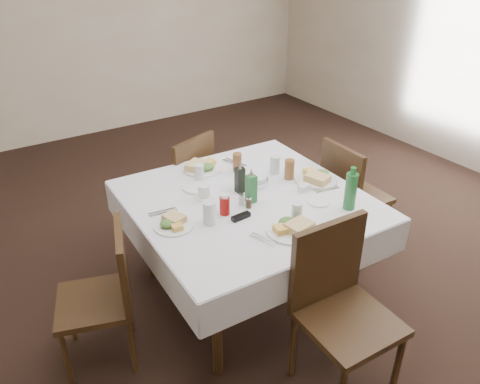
% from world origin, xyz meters
% --- Properties ---
extents(ground_plane, '(7.00, 7.00, 0.00)m').
position_xyz_m(ground_plane, '(0.00, 0.00, 0.00)').
color(ground_plane, black).
extents(room_shell, '(6.04, 7.04, 2.80)m').
position_xyz_m(room_shell, '(0.00, 0.00, 1.71)').
color(room_shell, tan).
rests_on(room_shell, ground).
extents(dining_table, '(1.47, 1.47, 0.76)m').
position_xyz_m(dining_table, '(-0.14, -0.10, 0.69)').
color(dining_table, black).
rests_on(dining_table, ground).
extents(chair_north, '(0.54, 0.54, 0.90)m').
position_xyz_m(chair_north, '(-0.15, 0.77, 0.51)').
color(chair_north, black).
rests_on(chair_north, ground).
extents(chair_south, '(0.48, 0.48, 0.97)m').
position_xyz_m(chair_south, '(-0.13, -0.95, 0.56)').
color(chair_south, black).
rests_on(chair_south, ground).
extents(chair_east, '(0.44, 0.44, 0.90)m').
position_xyz_m(chair_east, '(0.82, -0.07, 0.52)').
color(chair_east, black).
rests_on(chair_east, ground).
extents(chair_west, '(0.52, 0.52, 0.87)m').
position_xyz_m(chair_west, '(-1.11, -0.14, 0.50)').
color(chair_west, black).
rests_on(chair_west, ground).
extents(meal_north, '(0.28, 0.28, 0.06)m').
position_xyz_m(meal_north, '(-0.18, 0.42, 0.79)').
color(meal_north, white).
rests_on(meal_north, dining_table).
extents(meal_south, '(0.28, 0.28, 0.06)m').
position_xyz_m(meal_south, '(-0.14, -0.55, 0.79)').
color(meal_south, white).
rests_on(meal_south, dining_table).
extents(meal_east, '(0.29, 0.29, 0.06)m').
position_xyz_m(meal_east, '(0.40, -0.15, 0.79)').
color(meal_east, white).
rests_on(meal_east, dining_table).
extents(meal_west, '(0.23, 0.23, 0.05)m').
position_xyz_m(meal_west, '(-0.68, -0.13, 0.78)').
color(meal_west, white).
rests_on(meal_west, dining_table).
extents(side_plate_a, '(0.18, 0.18, 0.01)m').
position_xyz_m(side_plate_a, '(-0.35, 0.20, 0.77)').
color(side_plate_a, white).
rests_on(side_plate_a, dining_table).
extents(side_plate_b, '(0.14, 0.14, 0.01)m').
position_xyz_m(side_plate_b, '(0.21, -0.38, 0.77)').
color(side_plate_b, white).
rests_on(side_plate_b, dining_table).
extents(water_n, '(0.06, 0.06, 0.12)m').
position_xyz_m(water_n, '(-0.28, 0.29, 0.82)').
color(water_n, silver).
rests_on(water_n, dining_table).
extents(water_s, '(0.06, 0.06, 0.12)m').
position_xyz_m(water_s, '(-0.04, -0.47, 0.82)').
color(water_s, silver).
rests_on(water_s, dining_table).
extents(water_e, '(0.07, 0.07, 0.13)m').
position_xyz_m(water_e, '(0.22, 0.10, 0.83)').
color(water_e, silver).
rests_on(water_e, dining_table).
extents(water_w, '(0.08, 0.08, 0.14)m').
position_xyz_m(water_w, '(-0.49, -0.21, 0.83)').
color(water_w, silver).
rests_on(water_w, dining_table).
extents(iced_tea_a, '(0.06, 0.06, 0.13)m').
position_xyz_m(iced_tea_a, '(0.02, 0.28, 0.83)').
color(iced_tea_a, brown).
rests_on(iced_tea_a, dining_table).
extents(iced_tea_b, '(0.07, 0.07, 0.14)m').
position_xyz_m(iced_tea_b, '(0.26, -0.02, 0.83)').
color(iced_tea_b, brown).
rests_on(iced_tea_b, dining_table).
extents(bread_basket, '(0.20, 0.20, 0.07)m').
position_xyz_m(bread_basket, '(0.01, 0.05, 0.79)').
color(bread_basket, silver).
rests_on(bread_basket, dining_table).
extents(oil_cruet_dark, '(0.05, 0.05, 0.22)m').
position_xyz_m(oil_cruet_dark, '(-0.13, 0.01, 0.86)').
color(oil_cruet_dark, black).
rests_on(oil_cruet_dark, dining_table).
extents(oil_cruet_green, '(0.06, 0.06, 0.24)m').
position_xyz_m(oil_cruet_green, '(-0.14, -0.14, 0.86)').
color(oil_cruet_green, '#22692F').
rests_on(oil_cruet_green, dining_table).
extents(ketchup_bottle, '(0.06, 0.06, 0.13)m').
position_xyz_m(ketchup_bottle, '(-0.36, -0.18, 0.82)').
color(ketchup_bottle, '#950E0B').
rests_on(ketchup_bottle, dining_table).
extents(salt_shaker, '(0.03, 0.03, 0.08)m').
position_xyz_m(salt_shaker, '(-0.22, -0.14, 0.80)').
color(salt_shaker, white).
rests_on(salt_shaker, dining_table).
extents(pepper_shaker, '(0.03, 0.03, 0.08)m').
position_xyz_m(pepper_shaker, '(-0.20, -0.19, 0.80)').
color(pepper_shaker, '#3B2E1D').
rests_on(pepper_shaker, dining_table).
extents(coffee_mug, '(0.12, 0.12, 0.09)m').
position_xyz_m(coffee_mug, '(-0.37, 0.07, 0.80)').
color(coffee_mug, white).
rests_on(coffee_mug, dining_table).
extents(sunglasses, '(0.13, 0.05, 0.03)m').
position_xyz_m(sunglasses, '(-0.31, -0.27, 0.78)').
color(sunglasses, black).
rests_on(sunglasses, dining_table).
extents(green_bottle, '(0.07, 0.07, 0.28)m').
position_xyz_m(green_bottle, '(0.32, -0.54, 0.89)').
color(green_bottle, '#22692F').
rests_on(green_bottle, dining_table).
extents(sugar_caddy, '(0.08, 0.05, 0.04)m').
position_xyz_m(sugar_caddy, '(0.23, -0.21, 0.78)').
color(sugar_caddy, white).
rests_on(sugar_caddy, dining_table).
extents(cutlery_n, '(0.11, 0.21, 0.01)m').
position_xyz_m(cutlery_n, '(0.07, 0.39, 0.77)').
color(cutlery_n, silver).
rests_on(cutlery_n, dining_table).
extents(cutlery_s, '(0.10, 0.17, 0.01)m').
position_xyz_m(cutlery_s, '(-0.32, -0.53, 0.77)').
color(cutlery_s, silver).
rests_on(cutlery_s, dining_table).
extents(cutlery_e, '(0.18, 0.07, 0.01)m').
position_xyz_m(cutlery_e, '(0.36, -0.29, 0.77)').
color(cutlery_e, silver).
rests_on(cutlery_e, dining_table).
extents(cutlery_w, '(0.18, 0.06, 0.01)m').
position_xyz_m(cutlery_w, '(-0.67, 0.04, 0.77)').
color(cutlery_w, silver).
rests_on(cutlery_w, dining_table).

